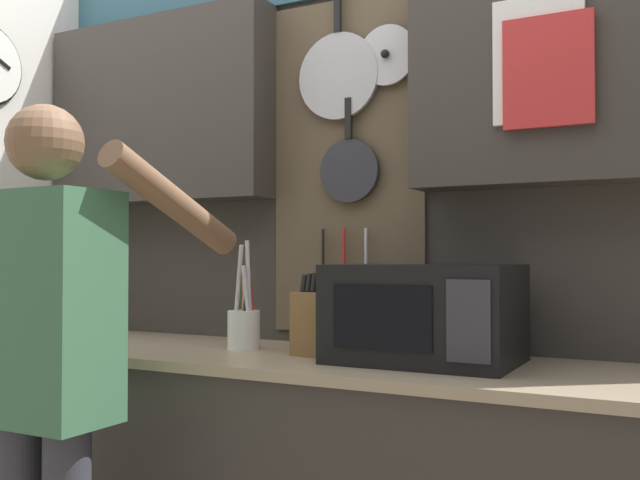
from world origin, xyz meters
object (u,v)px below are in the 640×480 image
Objects in this scene: microwave at (425,313)px; utensil_crock at (244,323)px; knife_block at (319,322)px; person at (47,356)px.

microwave is 0.61m from utensil_crock.
person is (-0.50, -0.58, -0.06)m from knife_block.
person is (-0.84, -0.58, -0.10)m from microwave.
microwave is 1.45× the size of utensil_crock.
utensil_crock is at bearing 68.29° from person.
microwave is 0.31× the size of person.
utensil_crock is (-0.61, 0.00, -0.05)m from microwave.
knife_block is (-0.34, 0.00, -0.04)m from microwave.
knife_block is 0.77× the size of utensil_crock.
microwave is at bearing 34.56° from person.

